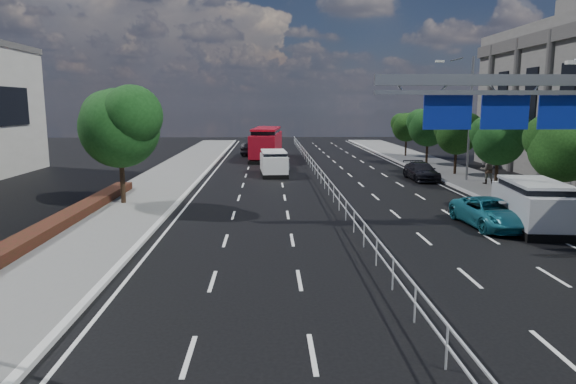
{
  "coord_description": "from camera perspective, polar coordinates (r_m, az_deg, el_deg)",
  "views": [
    {
      "loc": [
        -3.77,
        -10.87,
        5.6
      ],
      "look_at": [
        -3.05,
        7.95,
        2.4
      ],
      "focal_mm": 32.0,
      "sensor_mm": 36.0,
      "label": 1
    }
  ],
  "objects": [
    {
      "name": "ground",
      "position": [
        12.8,
        15.88,
        -16.7
      ],
      "size": [
        160.0,
        160.0,
        0.0
      ],
      "primitive_type": "plane",
      "color": "black",
      "rests_on": "ground"
    },
    {
      "name": "kerb_near",
      "position": [
        13.27,
        -26.23,
        -16.04
      ],
      "size": [
        0.25,
        140.0,
        0.15
      ],
      "primitive_type": "cube",
      "color": "silver",
      "rests_on": "ground"
    },
    {
      "name": "median_fence",
      "position": [
        33.97,
        4.22,
        1.02
      ],
      "size": [
        0.05,
        85.0,
        1.02
      ],
      "color": "silver",
      "rests_on": "ground"
    },
    {
      "name": "overhead_gantry",
      "position": [
        23.42,
        24.8,
        8.78
      ],
      "size": [
        10.24,
        0.38,
        7.45
      ],
      "color": "gray",
      "rests_on": "ground"
    },
    {
      "name": "streetlight_far",
      "position": [
        39.54,
        19.2,
        8.55
      ],
      "size": [
        2.78,
        2.4,
        9.0
      ],
      "color": "gray",
      "rests_on": "ground"
    },
    {
      "name": "near_tree_back",
      "position": [
        29.99,
        -18.13,
        7.28
      ],
      "size": [
        4.84,
        4.51,
        6.69
      ],
      "color": "black",
      "rests_on": "ground"
    },
    {
      "name": "far_tree_d",
      "position": [
        29.53,
        28.51,
        4.77
      ],
      "size": [
        3.85,
        3.59,
        5.34
      ],
      "color": "black",
      "rests_on": "ground"
    },
    {
      "name": "far_tree_e",
      "position": [
        36.18,
        22.46,
        5.68
      ],
      "size": [
        3.63,
        3.38,
        5.13
      ],
      "color": "black",
      "rests_on": "ground"
    },
    {
      "name": "far_tree_f",
      "position": [
        43.11,
        18.32,
        6.36
      ],
      "size": [
        3.52,
        3.28,
        5.02
      ],
      "color": "black",
      "rests_on": "ground"
    },
    {
      "name": "far_tree_g",
      "position": [
        50.18,
        15.36,
        7.2
      ],
      "size": [
        3.96,
        3.69,
        5.45
      ],
      "color": "black",
      "rests_on": "ground"
    },
    {
      "name": "far_tree_h",
      "position": [
        57.39,
        13.09,
        7.23
      ],
      "size": [
        3.41,
        3.18,
        4.91
      ],
      "color": "black",
      "rests_on": "ground"
    },
    {
      "name": "white_minivan",
      "position": [
        41.25,
        -1.61,
        3.22
      ],
      "size": [
        2.3,
        4.75,
        2.01
      ],
      "rotation": [
        0.0,
        0.0,
        0.07
      ],
      "color": "black",
      "rests_on": "ground"
    },
    {
      "name": "red_bus",
      "position": [
        53.9,
        -2.4,
        5.49
      ],
      "size": [
        3.55,
        11.09,
        3.26
      ],
      "rotation": [
        0.0,
        0.0,
        -0.09
      ],
      "color": "black",
      "rests_on": "ground"
    },
    {
      "name": "near_car_silver",
      "position": [
        45.57,
        -0.85,
        3.47
      ],
      "size": [
        1.76,
        4.15,
        1.4
      ],
      "primitive_type": "imported",
      "rotation": [
        0.0,
        0.0,
        3.11
      ],
      "color": "#A5A7AD",
      "rests_on": "ground"
    },
    {
      "name": "near_car_dark",
      "position": [
        58.33,
        -4.25,
        4.79
      ],
      "size": [
        1.96,
        4.36,
        1.39
      ],
      "primitive_type": "imported",
      "rotation": [
        0.0,
        0.0,
        3.02
      ],
      "color": "black",
      "rests_on": "ground"
    },
    {
      "name": "silver_minivan",
      "position": [
        25.96,
        25.58,
        -1.33
      ],
      "size": [
        2.92,
        5.56,
        2.21
      ],
      "rotation": [
        0.0,
        0.0,
        -0.13
      ],
      "color": "black",
      "rests_on": "ground"
    },
    {
      "name": "parked_car_teal",
      "position": [
        25.55,
        21.58,
        -2.17
      ],
      "size": [
        2.54,
        4.94,
        1.34
      ],
      "primitive_type": "imported",
      "rotation": [
        0.0,
        0.0,
        0.07
      ],
      "color": "#1D7383",
      "rests_on": "ground"
    },
    {
      "name": "parked_car_dark",
      "position": [
        40.01,
        14.6,
        2.24
      ],
      "size": [
        1.97,
        4.61,
        1.32
      ],
      "primitive_type": "imported",
      "rotation": [
        0.0,
        0.0,
        0.02
      ],
      "color": "black",
      "rests_on": "ground"
    },
    {
      "name": "pedestrian_a",
      "position": [
        34.07,
        27.51,
        0.73
      ],
      "size": [
        0.63,
        0.44,
        1.66
      ],
      "primitive_type": "imported",
      "rotation": [
        0.0,
        0.0,
        3.21
      ],
      "color": "gray",
      "rests_on": "sidewalk_far"
    },
    {
      "name": "pedestrian_b",
      "position": [
        38.56,
        21.27,
        2.32
      ],
      "size": [
        1.07,
        0.89,
        1.96
      ],
      "primitive_type": "imported",
      "rotation": [
        0.0,
        0.0,
        2.97
      ],
      "color": "gray",
      "rests_on": "sidewalk_far"
    }
  ]
}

